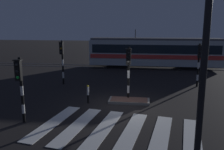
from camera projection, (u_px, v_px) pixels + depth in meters
ground_plane at (124, 107)px, 13.58m from camera, size 120.00×120.00×0.00m
rail_near at (134, 68)px, 25.85m from camera, size 80.00×0.12×0.03m
rail_far at (135, 66)px, 27.24m from camera, size 80.00×0.12×0.03m
crosswalk_zebra at (117, 130)px, 10.48m from camera, size 7.65×5.51×0.02m
traffic_island at (129, 101)px, 14.38m from camera, size 2.46×1.12×0.18m
traffic_light_corner_near_left at (20, 81)px, 10.90m from camera, size 0.36×0.42×3.15m
traffic_light_corner_far_right at (199, 59)px, 17.56m from camera, size 0.36×0.42×3.26m
traffic_light_median_centre at (128, 66)px, 14.26m from camera, size 0.36×0.42×3.31m
traffic_light_corner_far_left at (62, 56)px, 18.35m from camera, size 0.36×0.42×3.44m
street_lamp_near_kerb at (210, 16)px, 5.68m from camera, size 0.44×1.21×7.60m
tram at (154, 52)px, 25.90m from camera, size 14.19×2.58×4.15m
bollard_island_edge at (88, 94)px, 14.14m from camera, size 0.12×0.12×1.11m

